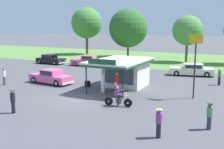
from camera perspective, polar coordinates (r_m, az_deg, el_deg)
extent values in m
plane|color=#4C4C51|center=(22.90, -7.25, -5.12)|extent=(300.00, 300.00, 0.00)
cube|color=#56843D|center=(50.20, 12.28, 3.06)|extent=(120.00, 24.00, 0.01)
cube|color=silver|center=(27.42, 2.96, 0.33)|extent=(3.74, 3.39, 2.66)
cube|color=#384C56|center=(25.91, 1.46, -0.11)|extent=(2.99, 0.05, 1.70)
cube|color=silver|center=(25.81, 1.59, 2.90)|extent=(4.44, 7.01, 0.16)
cube|color=#195128|center=(25.83, 1.59, 2.50)|extent=(4.44, 7.01, 0.18)
cube|color=#195128|center=(22.70, -2.15, 2.66)|extent=(2.62, 0.08, 0.44)
cylinder|color=black|center=(22.53, 2.27, -1.82)|extent=(0.12, 0.12, 2.66)
cylinder|color=black|center=(24.19, -5.37, -1.02)|extent=(0.12, 0.12, 2.66)
cube|color=slate|center=(24.83, -1.87, -3.72)|extent=(0.44, 0.44, 0.10)
cylinder|color=silver|center=(24.63, -1.89, -1.69)|extent=(0.34, 0.34, 1.70)
cube|color=white|center=(24.46, -2.09, -1.57)|extent=(0.22, 0.02, 0.28)
sphere|color=#EACC4C|center=(24.45, -1.90, 0.58)|extent=(0.26, 0.26, 0.26)
cube|color=slate|center=(24.22, 0.97, -4.07)|extent=(0.44, 0.44, 0.10)
cylinder|color=red|center=(24.03, 0.98, -2.11)|extent=(0.34, 0.34, 1.60)
cube|color=white|center=(23.85, 0.79, -2.00)|extent=(0.22, 0.02, 0.28)
sphere|color=#EACC4C|center=(23.85, 0.99, 0.10)|extent=(0.26, 0.26, 0.26)
cylinder|color=black|center=(20.56, 3.34, -5.90)|extent=(0.65, 0.21, 0.64)
cylinder|color=silver|center=(20.56, 3.34, -5.90)|extent=(0.18, 0.15, 0.16)
cylinder|color=black|center=(20.95, -0.69, -5.58)|extent=(0.65, 0.21, 0.64)
cylinder|color=silver|center=(20.95, -0.69, -5.58)|extent=(0.18, 0.15, 0.16)
ellipsoid|color=black|center=(20.60, 1.58, -4.53)|extent=(0.59, 0.33, 0.24)
cube|color=#59595E|center=(20.71, 1.44, -5.49)|extent=(0.47, 0.31, 0.36)
cube|color=black|center=(20.71, 0.64, -4.62)|extent=(0.52, 0.34, 0.10)
cylinder|color=silver|center=(20.51, 3.07, -5.13)|extent=(0.38, 0.13, 0.71)
cylinder|color=silver|center=(20.44, 2.76, -4.08)|extent=(0.15, 0.70, 0.04)
sphere|color=silver|center=(20.46, 3.03, -4.53)|extent=(0.16, 0.16, 0.16)
cube|color=black|center=(20.91, -0.56, -5.27)|extent=(0.46, 0.25, 0.12)
cylinder|color=silver|center=(20.98, 0.49, -5.67)|extent=(0.71, 0.20, 0.18)
cube|color=#2D3351|center=(20.67, 0.83, -4.48)|extent=(0.45, 0.40, 0.14)
cylinder|color=#2D3351|center=(20.87, 1.48, -5.47)|extent=(0.16, 0.25, 0.56)
cylinder|color=#2D3351|center=(20.58, 1.24, -5.70)|extent=(0.16, 0.25, 0.56)
cylinder|color=#8C338C|center=(20.58, 0.94, -3.64)|extent=(0.46, 0.39, 0.60)
sphere|color=tan|center=(20.48, 1.10, -2.63)|extent=(0.22, 0.22, 0.22)
cylinder|color=#8C338C|center=(20.69, 1.73, -3.34)|extent=(0.54, 0.18, 0.31)
cylinder|color=#8C338C|center=(20.31, 1.44, -3.59)|extent=(0.54, 0.18, 0.31)
cube|color=#E55993|center=(29.54, -12.60, -0.74)|extent=(4.95, 2.28, 0.73)
cube|color=#E55993|center=(29.35, -12.49, 0.48)|extent=(2.05, 1.77, 0.56)
cube|color=#283847|center=(30.00, -13.74, 0.63)|extent=(0.18, 1.40, 0.45)
cube|color=#283847|center=(28.81, -13.58, 0.26)|extent=(1.61, 0.19, 0.43)
cube|color=#283847|center=(29.89, -11.43, 0.69)|extent=(1.61, 0.19, 0.43)
cube|color=silver|center=(31.33, -15.71, -0.71)|extent=(0.29, 1.72, 0.18)
cube|color=silver|center=(27.94, -9.06, -1.75)|extent=(0.29, 1.72, 0.18)
sphere|color=white|center=(30.92, -16.55, -0.37)|extent=(0.18, 0.18, 0.18)
sphere|color=white|center=(31.67, -14.97, -0.05)|extent=(0.18, 0.18, 0.18)
cylinder|color=black|center=(30.19, -15.90, -1.07)|extent=(0.68, 0.27, 0.66)
cylinder|color=silver|center=(30.19, -15.90, -1.07)|extent=(0.32, 0.25, 0.30)
cylinder|color=black|center=(31.31, -13.60, -0.57)|extent=(0.68, 0.27, 0.66)
cylinder|color=silver|center=(31.31, -13.60, -0.57)|extent=(0.32, 0.25, 0.30)
cylinder|color=black|center=(27.87, -11.44, -1.79)|extent=(0.68, 0.27, 0.66)
cylinder|color=silver|center=(27.87, -11.44, -1.79)|extent=(0.32, 0.25, 0.30)
cylinder|color=black|center=(29.07, -9.14, -1.23)|extent=(0.68, 0.27, 0.66)
cylinder|color=silver|center=(29.07, -9.14, -1.23)|extent=(0.32, 0.25, 0.30)
cube|color=black|center=(44.72, -12.61, 2.90)|extent=(4.73, 2.15, 0.72)
cube|color=black|center=(44.81, -12.87, 3.73)|extent=(1.96, 1.79, 0.56)
cube|color=#283847|center=(44.20, -11.98, 3.68)|extent=(0.11, 1.52, 0.45)
cube|color=#283847|center=(45.43, -12.16, 3.84)|extent=(1.60, 0.10, 0.43)
cube|color=#283847|center=(44.19, -13.60, 3.61)|extent=(1.60, 0.10, 0.43)
cube|color=silver|center=(43.22, -10.27, 2.41)|extent=(0.20, 1.85, 0.18)
cube|color=silver|center=(46.35, -14.77, 2.75)|extent=(0.20, 1.85, 0.18)
sphere|color=white|center=(43.66, -9.76, 2.87)|extent=(0.18, 0.18, 0.18)
sphere|color=white|center=(42.71, -10.81, 2.68)|extent=(0.18, 0.18, 0.18)
cylinder|color=black|center=(44.40, -10.30, 2.65)|extent=(0.67, 0.23, 0.66)
cylinder|color=silver|center=(44.40, -10.30, 2.65)|extent=(0.31, 0.23, 0.30)
cylinder|color=black|center=(43.03, -11.84, 2.37)|extent=(0.67, 0.23, 0.66)
cylinder|color=silver|center=(43.03, -11.84, 2.37)|extent=(0.31, 0.23, 0.30)
cylinder|color=black|center=(46.47, -13.30, 2.87)|extent=(0.67, 0.23, 0.66)
cylinder|color=silver|center=(46.47, -13.30, 2.87)|extent=(0.31, 0.23, 0.30)
cylinder|color=black|center=(45.16, -14.87, 2.60)|extent=(0.67, 0.23, 0.66)
cylinder|color=silver|center=(45.16, -14.87, 2.60)|extent=(0.31, 0.23, 0.30)
cube|color=#E55993|center=(41.41, -5.16, 2.58)|extent=(5.03, 2.41, 0.79)
cube|color=#E55993|center=(41.21, -4.82, 3.53)|extent=(2.03, 1.83, 0.62)
cube|color=#283847|center=(41.59, -5.95, 3.57)|extent=(0.21, 1.43, 0.49)
cube|color=#283847|center=(40.49, -5.29, 3.41)|extent=(1.56, 0.22, 0.47)
cube|color=#283847|center=(41.93, -4.37, 3.65)|extent=(1.56, 0.22, 0.47)
cube|color=silver|center=(42.54, -8.15, 2.35)|extent=(0.33, 1.75, 0.18)
cube|color=silver|center=(40.48, -2.01, 2.05)|extent=(0.33, 1.75, 0.18)
sphere|color=white|center=(41.99, -8.55, 2.67)|extent=(0.18, 0.18, 0.18)
sphere|color=white|center=(43.02, -7.80, 2.87)|extent=(0.18, 0.18, 0.18)
cylinder|color=black|center=(41.41, -7.72, 2.19)|extent=(0.68, 0.28, 0.66)
cylinder|color=silver|center=(41.41, -7.72, 2.19)|extent=(0.32, 0.25, 0.30)
cylinder|color=black|center=(42.92, -6.66, 2.49)|extent=(0.68, 0.28, 0.66)
cylinder|color=silver|center=(42.92, -6.66, 2.49)|extent=(0.32, 0.25, 0.30)
cylinder|color=black|center=(40.00, -3.54, 1.98)|extent=(0.68, 0.28, 0.66)
cylinder|color=silver|center=(40.00, -3.54, 1.98)|extent=(0.32, 0.25, 0.30)
cylinder|color=black|center=(41.57, -2.59, 2.30)|extent=(0.68, 0.28, 0.66)
cylinder|color=silver|center=(41.57, -2.59, 2.30)|extent=(0.32, 0.25, 0.30)
cube|color=beige|center=(34.60, 16.17, 0.70)|extent=(5.38, 2.83, 0.75)
cube|color=beige|center=(34.52, 16.55, 1.72)|extent=(2.55, 2.00, 0.52)
cube|color=#283847|center=(34.49, 14.70, 1.80)|extent=(0.34, 1.34, 0.41)
cube|color=#283847|center=(33.77, 16.60, 1.54)|extent=(1.89, 0.45, 0.39)
cube|color=#283847|center=(35.26, 16.50, 1.90)|extent=(1.89, 0.45, 0.39)
cube|color=silver|center=(34.64, 11.87, 0.46)|extent=(0.48, 1.65, 0.18)
cube|color=silver|center=(34.84, 20.41, 0.09)|extent=(0.48, 1.65, 0.18)
sphere|color=white|center=(34.04, 11.83, 0.80)|extent=(0.18, 0.18, 0.18)
sphere|color=white|center=(35.15, 11.91, 1.09)|extent=(0.18, 0.18, 0.18)
cylinder|color=black|center=(33.81, 13.25, 0.23)|extent=(0.69, 0.34, 0.66)
cylinder|color=silver|center=(33.81, 13.25, 0.23)|extent=(0.34, 0.28, 0.30)
cylinder|color=black|center=(35.42, 13.30, 0.67)|extent=(0.69, 0.34, 0.66)
cylinder|color=silver|center=(35.42, 13.30, 0.67)|extent=(0.34, 0.28, 0.30)
cylinder|color=black|center=(33.95, 19.13, -0.03)|extent=(0.69, 0.34, 0.66)
cylinder|color=silver|center=(33.95, 19.13, -0.03)|extent=(0.34, 0.28, 0.30)
cylinder|color=black|center=(35.55, 18.92, 0.42)|extent=(0.69, 0.34, 0.66)
cylinder|color=silver|center=(35.55, 18.92, 0.42)|extent=(0.34, 0.28, 0.30)
cylinder|color=black|center=(30.02, 21.38, -1.23)|extent=(0.26, 0.26, 0.88)
cylinder|color=#4C8C4C|center=(29.89, 21.48, 0.18)|extent=(0.34, 0.34, 0.62)
sphere|color=tan|center=(29.82, 21.53, 0.99)|extent=(0.24, 0.24, 0.24)
cylinder|color=black|center=(15.32, 9.65, -11.40)|extent=(0.26, 0.26, 0.82)
cylinder|color=#8C338C|center=(15.08, 9.73, -8.93)|extent=(0.34, 0.34, 0.58)
sphere|color=brown|center=(14.96, 9.78, -7.47)|extent=(0.22, 0.22, 0.22)
cylinder|color=beige|center=(14.93, 9.79, -7.19)|extent=(0.36, 0.36, 0.02)
cylinder|color=#2D3351|center=(17.20, 19.52, -9.47)|extent=(0.26, 0.26, 0.80)
cylinder|color=#4C8C4C|center=(16.99, 19.66, -7.29)|extent=(0.34, 0.34, 0.57)
sphere|color=brown|center=(16.88, 19.74, -6.02)|extent=(0.22, 0.22, 0.22)
cylinder|color=black|center=(16.86, 19.76, -5.77)|extent=(0.35, 0.35, 0.02)
cylinder|color=black|center=(20.31, -19.82, -6.42)|extent=(0.26, 0.26, 0.84)
cylinder|color=black|center=(20.12, -19.94, -4.47)|extent=(0.34, 0.34, 0.59)
sphere|color=tan|center=(20.03, -20.01, -3.34)|extent=(0.23, 0.23, 0.23)
cylinder|color=black|center=(20.01, -20.03, -3.12)|extent=(0.36, 0.36, 0.02)
cylinder|color=brown|center=(30.09, -21.48, -1.23)|extent=(0.26, 0.26, 0.86)
cylinder|color=white|center=(29.97, -21.57, 0.16)|extent=(0.34, 0.34, 0.61)
sphere|color=brown|center=(29.90, -21.63, 0.96)|extent=(0.23, 0.23, 0.23)
cylinder|color=brown|center=(58.45, -5.22, 6.25)|extent=(0.54, 0.54, 4.13)
sphere|color=#427F38|center=(58.32, -5.29, 10.63)|extent=(6.41, 6.41, 6.41)
sphere|color=#427F38|center=(58.28, -4.74, 10.01)|extent=(4.31, 4.31, 4.31)
cylinder|color=brown|center=(47.07, 15.23, 4.55)|extent=(0.39, 0.39, 3.39)
sphere|color=#4C893D|center=(46.88, 15.43, 8.84)|extent=(4.88, 4.88, 4.88)
sphere|color=#4C893D|center=(47.38, 14.49, 8.30)|extent=(2.53, 2.53, 2.53)
cylinder|color=brown|center=(52.90, 3.33, 5.13)|extent=(0.38, 0.38, 2.77)
sphere|color=#2D6028|center=(52.70, 3.38, 9.60)|extent=(7.31, 7.31, 7.31)
sphere|color=#2D6028|center=(52.29, 4.34, 8.79)|extent=(4.01, 4.01, 4.01)
cylinder|color=black|center=(23.50, 16.78, 0.65)|extent=(0.12, 0.12, 4.60)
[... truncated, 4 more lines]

